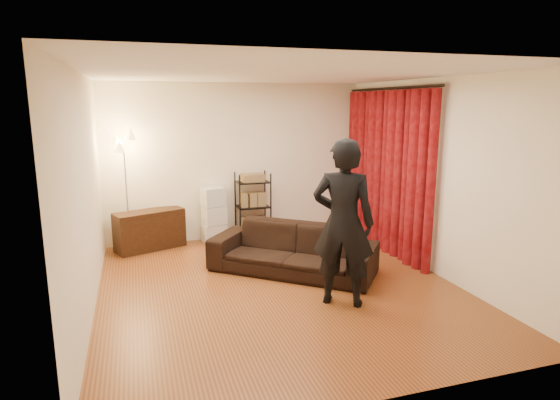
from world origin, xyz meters
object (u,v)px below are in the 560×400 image
object	(u,v)px
wire_shelf	(253,207)
floor_lamp	(127,194)
person	(343,223)
media_cabinet	(150,230)
storage_boxes	(214,215)
sofa	(292,249)

from	to	relation	value
wire_shelf	floor_lamp	size ratio (longest dim) A/B	0.62
person	media_cabinet	size ratio (longest dim) A/B	1.80
storage_boxes	wire_shelf	bearing A→B (deg)	-6.14
person	floor_lamp	bearing A→B (deg)	-17.07
media_cabinet	person	bearing A→B (deg)	-74.66
wire_shelf	person	bearing A→B (deg)	-79.19
wire_shelf	floor_lamp	world-z (taller)	floor_lamp
wire_shelf	floor_lamp	xyz separation A→B (m)	(-2.07, -0.12, 0.36)
sofa	storage_boxes	world-z (taller)	storage_boxes
person	floor_lamp	xyz separation A→B (m)	(-2.42, 2.79, -0.04)
media_cabinet	floor_lamp	world-z (taller)	floor_lamp
person	media_cabinet	bearing A→B (deg)	-22.08
wire_shelf	floor_lamp	distance (m)	2.10
storage_boxes	wire_shelf	size ratio (longest dim) A/B	0.80
media_cabinet	wire_shelf	bearing A→B (deg)	-20.25
sofa	media_cabinet	xyz separation A→B (m)	(-1.88, 1.73, -0.02)
sofa	wire_shelf	distance (m)	1.77
storage_boxes	floor_lamp	bearing A→B (deg)	-172.10
person	wire_shelf	world-z (taller)	person
storage_boxes	floor_lamp	xyz separation A→B (m)	(-1.39, -0.19, 0.48)
storage_boxes	wire_shelf	distance (m)	0.69
sofa	wire_shelf	xyz separation A→B (m)	(-0.13, 1.74, 0.26)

